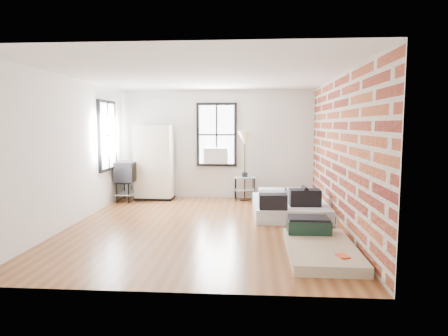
# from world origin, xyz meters

# --- Properties ---
(ground) EXTENTS (6.00, 6.00, 0.00)m
(ground) POSITION_xyz_m (0.00, 0.00, 0.00)
(ground) COLOR brown
(ground) RESTS_ON ground
(room_shell) EXTENTS (5.02, 6.02, 2.80)m
(room_shell) POSITION_xyz_m (0.23, 0.36, 1.74)
(room_shell) COLOR silver
(room_shell) RESTS_ON ground
(mattress_main) EXTENTS (1.62, 2.16, 0.68)m
(mattress_main) POSITION_xyz_m (1.75, 1.18, 0.19)
(mattress_main) COLOR white
(mattress_main) RESTS_ON ground
(mattress_bare) EXTENTS (0.99, 1.87, 0.40)m
(mattress_bare) POSITION_xyz_m (1.93, -1.35, 0.12)
(mattress_bare) COLOR tan
(mattress_bare) RESTS_ON ground
(wardrobe) EXTENTS (0.97, 0.57, 1.90)m
(wardrobe) POSITION_xyz_m (-1.57, 2.65, 0.95)
(wardrobe) COLOR black
(wardrobe) RESTS_ON ground
(side_table) EXTENTS (0.57, 0.48, 0.70)m
(side_table) POSITION_xyz_m (0.74, 2.72, 0.47)
(side_table) COLOR black
(side_table) RESTS_ON ground
(floor_lamp) EXTENTS (0.37, 0.37, 1.75)m
(floor_lamp) POSITION_xyz_m (0.74, 2.65, 1.50)
(floor_lamp) COLOR black
(floor_lamp) RESTS_ON ground
(tv_stand) EXTENTS (0.50, 0.71, 0.99)m
(tv_stand) POSITION_xyz_m (-2.21, 2.35, 0.71)
(tv_stand) COLOR black
(tv_stand) RESTS_ON ground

